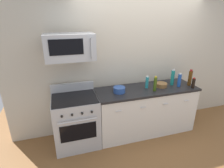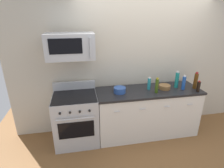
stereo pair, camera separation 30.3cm
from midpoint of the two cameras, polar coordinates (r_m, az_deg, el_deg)
name	(u,v)px [view 1 (the left image)]	position (r m, az deg, el deg)	size (l,w,h in m)	color
ground_plane	(144,130)	(3.81, 7.81, -14.32)	(6.02, 6.02, 0.00)	brown
back_wall	(139,61)	(3.58, 6.19, 7.34)	(5.02, 0.10, 2.70)	beige
counter_unit	(145,110)	(3.56, 8.18, -8.30)	(1.93, 0.66, 0.92)	silver
range_oven	(76,120)	(3.29, -14.04, -11.33)	(0.76, 0.69, 1.07)	#B7BABF
microwave	(70,47)	(2.87, -16.40, 11.30)	(0.74, 0.44, 0.40)	#B7BABF
bottle_sparkling_teal	(173,77)	(3.59, 16.59, 1.97)	(0.07, 0.07, 0.32)	#197F7A
bottle_wine_amber	(190,78)	(3.69, 21.62, 1.80)	(0.07, 0.07, 0.32)	#59330F
bottle_soda_blue	(179,80)	(3.55, 18.54, 1.13)	(0.06, 0.06, 0.27)	#1E4CA5
bottle_soy_sauce_dark	(193,83)	(3.58, 22.47, 0.19)	(0.06, 0.06, 0.20)	black
bottle_olive_oil	(155,84)	(3.23, 11.07, -0.06)	(0.06, 0.06, 0.28)	#385114
bottle_dish_soap	(147,82)	(3.35, 8.62, 0.50)	(0.06, 0.06, 0.24)	teal
bowl_wooden_salad	(161,85)	(3.48, 13.18, -0.27)	(0.21, 0.21, 0.07)	brown
bowl_blue_mixing	(119,90)	(3.15, -0.41, -1.85)	(0.21, 0.21, 0.10)	#2D519E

